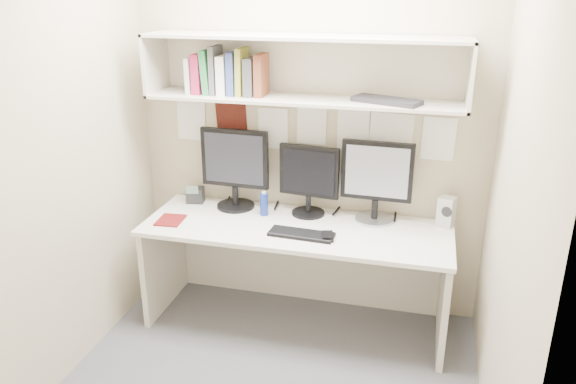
% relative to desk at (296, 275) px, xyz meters
% --- Properties ---
extents(floor, '(2.40, 2.00, 0.01)m').
position_rel_desk_xyz_m(floor, '(0.00, -0.65, -0.37)').
color(floor, '#4B4A50').
rests_on(floor, ground).
extents(wall_back, '(2.40, 0.02, 2.60)m').
position_rel_desk_xyz_m(wall_back, '(0.00, 0.35, 0.93)').
color(wall_back, tan).
rests_on(wall_back, ground).
extents(wall_front, '(2.40, 0.02, 2.60)m').
position_rel_desk_xyz_m(wall_front, '(0.00, -1.65, 0.93)').
color(wall_front, tan).
rests_on(wall_front, ground).
extents(wall_left, '(0.02, 2.00, 2.60)m').
position_rel_desk_xyz_m(wall_left, '(-1.20, -0.65, 0.93)').
color(wall_left, tan).
rests_on(wall_left, ground).
extents(wall_right, '(0.02, 2.00, 2.60)m').
position_rel_desk_xyz_m(wall_right, '(1.20, -0.65, 0.93)').
color(wall_right, tan).
rests_on(wall_right, ground).
extents(desk, '(2.00, 0.70, 0.73)m').
position_rel_desk_xyz_m(desk, '(0.00, 0.00, 0.00)').
color(desk, silver).
rests_on(desk, floor).
extents(overhead_hutch, '(2.00, 0.38, 0.40)m').
position_rel_desk_xyz_m(overhead_hutch, '(0.00, 0.21, 1.35)').
color(overhead_hutch, beige).
rests_on(overhead_hutch, wall_back).
extents(pinned_papers, '(1.92, 0.01, 0.48)m').
position_rel_desk_xyz_m(pinned_papers, '(0.00, 0.34, 0.88)').
color(pinned_papers, white).
rests_on(pinned_papers, wall_back).
extents(monitor_left, '(0.48, 0.26, 0.56)m').
position_rel_desk_xyz_m(monitor_left, '(-0.49, 0.22, 0.66)').
color(monitor_left, black).
rests_on(monitor_left, desk).
extents(monitor_center, '(0.41, 0.23, 0.48)m').
position_rel_desk_xyz_m(monitor_center, '(0.03, 0.22, 0.62)').
color(monitor_center, black).
rests_on(monitor_center, desk).
extents(monitor_right, '(0.46, 0.26, 0.54)m').
position_rel_desk_xyz_m(monitor_right, '(0.48, 0.22, 0.65)').
color(monitor_right, '#A5A5AA').
rests_on(monitor_right, desk).
extents(keyboard, '(0.42, 0.17, 0.02)m').
position_rel_desk_xyz_m(keyboard, '(0.07, -0.14, 0.37)').
color(keyboard, black).
rests_on(keyboard, desk).
extents(mouse, '(0.09, 0.13, 0.03)m').
position_rel_desk_xyz_m(mouse, '(0.23, -0.15, 0.38)').
color(mouse, black).
rests_on(mouse, desk).
extents(speaker, '(0.13, 0.13, 0.20)m').
position_rel_desk_xyz_m(speaker, '(0.94, 0.24, 0.46)').
color(speaker, '#B8B7B3').
rests_on(speaker, desk).
extents(blue_bottle, '(0.05, 0.05, 0.17)m').
position_rel_desk_xyz_m(blue_bottle, '(-0.26, 0.12, 0.44)').
color(blue_bottle, navy).
rests_on(blue_bottle, desk).
extents(maroon_notebook, '(0.18, 0.21, 0.01)m').
position_rel_desk_xyz_m(maroon_notebook, '(-0.83, -0.13, 0.37)').
color(maroon_notebook, '#611010').
rests_on(maroon_notebook, desk).
extents(desk_phone, '(0.13, 0.13, 0.14)m').
position_rel_desk_xyz_m(desk_phone, '(-0.80, 0.23, 0.42)').
color(desk_phone, black).
rests_on(desk_phone, desk).
extents(book_stack, '(0.51, 0.19, 0.30)m').
position_rel_desk_xyz_m(book_stack, '(-0.50, 0.16, 1.31)').
color(book_stack, silver).
rests_on(book_stack, overhead_hutch).
extents(hutch_tray, '(0.44, 0.29, 0.03)m').
position_rel_desk_xyz_m(hutch_tray, '(0.52, 0.12, 1.19)').
color(hutch_tray, black).
rests_on(hutch_tray, overhead_hutch).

